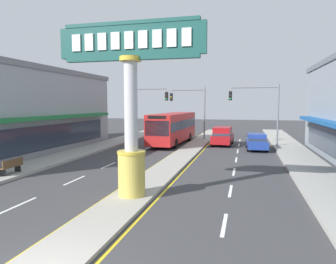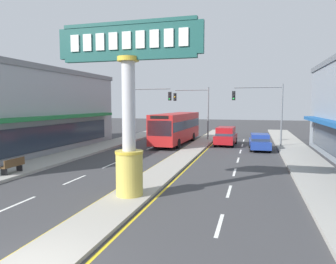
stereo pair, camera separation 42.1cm
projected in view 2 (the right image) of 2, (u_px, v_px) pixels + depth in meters
median_strip at (183, 157)px, 24.69m from camera, size 1.96×52.00×0.14m
sidewalk_left at (70, 155)px, 25.18m from camera, size 2.91×60.00×0.18m
sidewalk_right at (310, 167)px, 20.37m from camera, size 2.91×60.00×0.18m
lane_markings at (179, 160)px, 23.40m from camera, size 8.70×52.00×0.01m
district_sign at (129, 108)px, 13.67m from camera, size 6.65×1.27×7.67m
storefront_left at (6, 110)px, 27.37m from camera, size 10.38×23.41×7.46m
traffic_light_left_side at (145, 104)px, 33.98m from camera, size 4.86×0.46×6.20m
traffic_light_right_side at (263, 104)px, 30.46m from camera, size 4.86×0.46×6.20m
traffic_light_median_far at (195, 105)px, 36.30m from camera, size 4.20×0.46×6.20m
bus_near_right_lane at (176, 126)px, 33.14m from camera, size 2.90×11.28×3.26m
sedan_far_right_lane at (260, 142)px, 28.52m from camera, size 2.00×4.38×1.53m
suv_near_left_lane at (226, 136)px, 31.84m from camera, size 2.11×4.67×1.90m
street_bench at (13, 165)px, 18.25m from camera, size 0.48×1.60×0.88m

